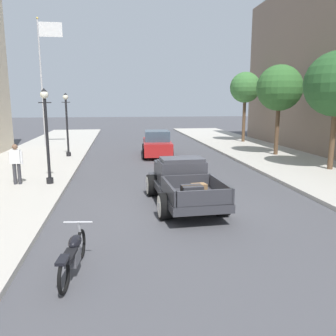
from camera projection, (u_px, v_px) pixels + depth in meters
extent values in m
plane|color=#47474C|center=(190.00, 206.00, 11.73)|extent=(140.00, 140.00, 0.00)
cube|color=#333338|center=(184.00, 189.00, 11.76)|extent=(1.99, 4.98, 0.24)
cube|color=#333338|center=(182.00, 172.00, 12.00)|extent=(1.61, 1.17, 0.80)
cube|color=#333338|center=(182.00, 159.00, 11.87)|extent=(1.48, 1.00, 0.12)
cube|color=#3D4C5B|center=(178.00, 165.00, 12.52)|extent=(1.33, 0.10, 0.44)
cube|color=#333338|center=(174.00, 169.00, 13.28)|extent=(1.39, 1.56, 0.52)
cube|color=silver|center=(170.00, 166.00, 14.06)|extent=(0.68, 0.13, 0.47)
cube|color=#333338|center=(195.00, 196.00, 10.39)|extent=(1.79, 2.18, 0.04)
cube|color=#333338|center=(168.00, 190.00, 10.20)|extent=(0.18, 2.10, 0.44)
cube|color=#333338|center=(220.00, 188.00, 10.50)|extent=(0.18, 2.10, 0.44)
cube|color=#333338|center=(205.00, 198.00, 9.37)|extent=(1.62, 0.16, 0.44)
cube|color=#333338|center=(187.00, 181.00, 11.32)|extent=(1.62, 0.16, 0.44)
cylinder|color=black|center=(152.00, 185.00, 12.92)|extent=(0.40, 0.82, 0.80)
cylinder|color=silver|center=(147.00, 185.00, 12.89)|extent=(0.04, 0.66, 0.66)
cylinder|color=silver|center=(147.00, 185.00, 12.89)|extent=(0.03, 0.24, 0.24)
cylinder|color=black|center=(198.00, 183.00, 13.26)|extent=(0.40, 0.82, 0.80)
cylinder|color=silver|center=(203.00, 183.00, 13.29)|extent=(0.04, 0.66, 0.66)
cylinder|color=silver|center=(203.00, 183.00, 13.29)|extent=(0.03, 0.24, 0.24)
cylinder|color=black|center=(165.00, 206.00, 10.32)|extent=(0.40, 0.82, 0.80)
cylinder|color=silver|center=(159.00, 207.00, 10.29)|extent=(0.04, 0.66, 0.66)
cylinder|color=silver|center=(159.00, 207.00, 10.29)|extent=(0.03, 0.24, 0.24)
cylinder|color=black|center=(222.00, 203.00, 10.66)|extent=(0.40, 0.82, 0.80)
cylinder|color=silver|center=(228.00, 203.00, 10.69)|extent=(0.04, 0.66, 0.66)
cylinder|color=silver|center=(228.00, 203.00, 10.69)|extent=(0.03, 0.24, 0.24)
cube|color=#2D2D33|center=(192.00, 192.00, 9.98)|extent=(0.62, 0.47, 0.40)
cube|color=#3D2D1E|center=(192.00, 192.00, 9.98)|extent=(0.62, 0.08, 0.42)
cube|color=olive|center=(199.00, 188.00, 10.69)|extent=(0.49, 0.39, 0.28)
torus|color=black|center=(81.00, 244.00, 7.74)|extent=(0.15, 0.67, 0.67)
torus|color=black|center=(64.00, 276.00, 6.32)|extent=(0.15, 0.67, 0.67)
cube|color=#4C4C51|center=(73.00, 257.00, 6.97)|extent=(0.29, 0.46, 0.28)
ellipsoid|color=black|center=(75.00, 242.00, 7.17)|extent=(0.32, 0.55, 0.24)
cube|color=black|center=(69.00, 256.00, 6.69)|extent=(0.28, 0.58, 0.10)
cylinder|color=silver|center=(80.00, 232.00, 7.62)|extent=(0.08, 0.26, 0.58)
cylinder|color=silver|center=(78.00, 222.00, 7.45)|extent=(0.62, 0.11, 0.04)
cube|color=black|center=(63.00, 260.00, 6.25)|extent=(0.23, 0.42, 0.06)
cube|color=#AD1E1E|center=(157.00, 147.00, 22.39)|extent=(1.96, 4.39, 0.80)
cube|color=#384C5B|center=(157.00, 136.00, 22.10)|extent=(1.63, 2.08, 0.64)
cylinder|color=black|center=(144.00, 148.00, 23.63)|extent=(0.26, 0.67, 0.66)
cylinder|color=black|center=(168.00, 148.00, 23.77)|extent=(0.26, 0.67, 0.66)
cylinder|color=black|center=(145.00, 154.00, 21.11)|extent=(0.26, 0.67, 0.66)
cylinder|color=black|center=(171.00, 154.00, 21.25)|extent=(0.26, 0.67, 0.66)
cylinder|color=#333338|center=(15.00, 174.00, 14.06)|extent=(0.14, 0.14, 0.86)
cylinder|color=#333338|center=(19.00, 174.00, 14.09)|extent=(0.14, 0.14, 0.86)
cube|color=silver|center=(16.00, 157.00, 13.94)|extent=(0.36, 0.22, 0.56)
cylinder|color=silver|center=(10.00, 157.00, 13.91)|extent=(0.09, 0.09, 0.54)
cylinder|color=silver|center=(21.00, 157.00, 13.97)|extent=(0.09, 0.09, 0.54)
sphere|color=brown|center=(15.00, 147.00, 13.86)|extent=(0.22, 0.22, 0.22)
cylinder|color=black|center=(50.00, 181.00, 14.26)|extent=(0.28, 0.28, 0.24)
cylinder|color=black|center=(47.00, 139.00, 13.94)|extent=(0.12, 0.12, 3.20)
cylinder|color=black|center=(45.00, 103.00, 13.66)|extent=(0.50, 0.04, 0.04)
sphere|color=silver|center=(44.00, 95.00, 13.60)|extent=(0.32, 0.32, 0.32)
cone|color=black|center=(44.00, 90.00, 13.57)|extent=(0.24, 0.24, 0.14)
cylinder|color=black|center=(69.00, 154.00, 21.40)|extent=(0.28, 0.28, 0.24)
cylinder|color=black|center=(67.00, 126.00, 21.07)|extent=(0.12, 0.12, 3.20)
cylinder|color=black|center=(66.00, 102.00, 20.80)|extent=(0.50, 0.04, 0.04)
sphere|color=silver|center=(66.00, 97.00, 20.74)|extent=(0.32, 0.32, 0.32)
cone|color=black|center=(65.00, 94.00, 20.71)|extent=(0.24, 0.24, 0.14)
cylinder|color=#B2B2B7|center=(42.00, 85.00, 25.04)|extent=(0.12, 0.12, 9.00)
sphere|color=gold|center=(37.00, 18.00, 24.18)|extent=(0.16, 0.16, 0.16)
cube|color=silver|center=(51.00, 29.00, 24.44)|extent=(1.60, 0.03, 1.00)
cylinder|color=brown|center=(332.00, 139.00, 17.05)|extent=(0.26, 0.26, 2.99)
cylinder|color=brown|center=(277.00, 130.00, 21.86)|extent=(0.26, 0.26, 3.10)
sphere|color=#33662D|center=(279.00, 88.00, 21.37)|extent=(2.82, 2.82, 2.82)
cylinder|color=brown|center=(244.00, 120.00, 28.97)|extent=(0.26, 0.26, 3.55)
sphere|color=#3D7538|center=(245.00, 87.00, 28.45)|extent=(2.50, 2.50, 2.50)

